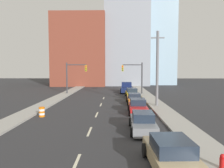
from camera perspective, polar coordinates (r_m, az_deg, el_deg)
sidewalk_left at (r=48.45m, az=-9.72°, el=-1.39°), size 2.20×89.10×0.17m
sidewalk_right at (r=47.87m, az=7.30°, el=-1.43°), size 2.20×89.10×0.17m
lane_stripe_at_8m at (r=11.50m, az=-9.42°, el=-19.83°), size 0.16×2.40×0.01m
lane_stripe_at_13m at (r=16.61m, az=-5.88°, el=-12.20°), size 0.16×2.40×0.01m
lane_stripe_at_19m at (r=22.28m, az=-4.03°, el=-7.98°), size 0.16×2.40×0.01m
lane_stripe_at_25m at (r=28.23m, az=-2.92°, el=-5.41°), size 0.16×2.40×0.01m
lane_stripe_at_31m at (r=34.44m, az=-2.18°, el=-3.69°), size 0.16×2.40×0.01m
building_brick_left at (r=63.61m, az=-7.90°, el=8.40°), size 14.00×16.00×18.97m
building_office_center at (r=67.66m, az=3.60°, el=13.67°), size 12.00×20.00×31.87m
building_glass_right at (r=73.25m, az=9.67°, el=16.88°), size 13.00×20.00×41.90m
traffic_signal_left at (r=39.97m, az=-10.20°, el=2.62°), size 3.77×0.35×5.72m
traffic_signal_right at (r=39.35m, az=6.27°, el=2.64°), size 3.77×0.35×5.72m
utility_pole_right_mid at (r=26.91m, az=11.76°, el=4.04°), size 1.60×0.32×9.11m
traffic_barrel at (r=22.25m, az=-17.87°, el=-6.95°), size 0.56×0.56×0.95m
fire_hydrant at (r=11.53m, az=26.90°, el=-17.95°), size 0.26×0.26×0.84m
sedan_tan at (r=10.90m, az=15.31°, el=-17.49°), size 2.34×4.82×1.46m
sedan_gray at (r=16.62m, az=8.08°, el=-9.89°), size 2.09×4.75×1.43m
sedan_red at (r=23.00m, az=6.75°, el=-5.89°), size 2.10×4.51×1.51m
sedan_orange at (r=29.00m, az=5.83°, el=-3.91°), size 2.02×4.33×1.38m
sedan_yellow at (r=35.53m, az=5.20°, el=-2.38°), size 2.17×4.77×1.47m
pickup_truck_navy at (r=42.19m, az=3.83°, el=-1.15°), size 2.55×5.32×2.00m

